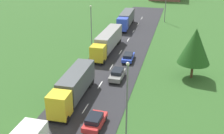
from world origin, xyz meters
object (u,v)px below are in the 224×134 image
truck_second (73,86)px  lamppost_third (91,24)px  tree_pine (195,46)px  lamppost_second (127,97)px  car_third (95,121)px  car_fourth (117,74)px  truck_fourth (126,19)px  truck_third (108,41)px  car_fifth (128,57)px  lamppost_fourth (166,3)px

truck_second → lamppost_third: (-4.22, 21.39, 2.52)m
tree_pine → lamppost_second: bearing=-112.1°
car_third → car_fourth: size_ratio=0.96×
truck_fourth → lamppost_second: 44.61m
lamppost_second → tree_pine: size_ratio=1.11×
truck_third → car_fourth: 12.51m
car_fourth → lamppost_third: lamppost_third is taller
lamppost_second → lamppost_third: bearing=114.6°
car_fifth → truck_fourth: bearing=102.3°
truck_third → car_fourth: bearing=-68.5°
truck_fourth → car_fourth: bearing=-81.3°
car_third → lamppost_second: (3.86, -0.86, 4.09)m
truck_third → tree_pine: 18.00m
car_fourth → tree_pine: tree_pine is taller
car_third → truck_second: bearing=130.7°
car_fifth → lamppost_second: lamppost_second is taller
car_fourth → tree_pine: (11.22, 3.48, 4.40)m
truck_second → lamppost_second: bearing=-36.2°
tree_pine → truck_fourth: bearing=121.0°
truck_third → car_third: (4.89, -24.58, -1.36)m
lamppost_second → lamppost_third: (-12.62, 27.54, -0.24)m
truck_second → lamppost_fourth: size_ratio=1.31×
lamppost_second → car_fourth: bearing=106.8°
truck_fourth → lamppost_fourth: size_ratio=1.34×
truck_third → car_third: bearing=-78.7°
truck_second → car_fifth: truck_second is taller
lamppost_second → lamppost_third: lamppost_second is taller
lamppost_fourth → truck_third: bearing=-109.5°
truck_fourth → car_fourth: 30.16m
truck_third → lamppost_fourth: size_ratio=1.55×
truck_fourth → truck_second: bearing=-89.4°
truck_third → car_third: size_ratio=3.41×
lamppost_fourth → tree_pine: bearing=-78.5°
truck_fourth → lamppost_second: bearing=-78.6°
car_fourth → lamppost_fourth: size_ratio=0.47×
truck_second → car_fourth: 8.90m
car_fifth → lamppost_fourth: 29.69m
truck_third → car_third: 25.10m
lamppost_third → tree_pine: size_ratio=1.05×
car_fifth → tree_pine: bearing=-21.7°
truck_third → truck_fourth: 18.21m
truck_third → lamppost_second: lamppost_second is taller
car_third → lamppost_third: (-8.76, 26.67, 3.85)m
truck_second → truck_third: bearing=91.0°
truck_second → car_third: (4.54, -5.28, -1.33)m
truck_second → lamppost_third: size_ratio=1.40×
tree_pine → car_fifth: bearing=158.3°
car_third → lamppost_second: lamppost_second is taller
car_third → lamppost_fourth: size_ratio=0.45×
car_third → lamppost_fourth: 50.30m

